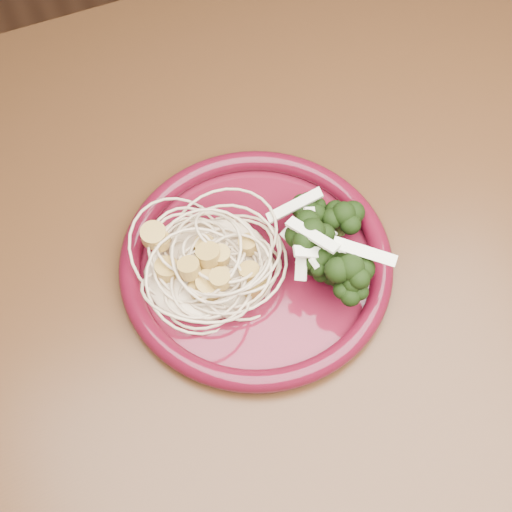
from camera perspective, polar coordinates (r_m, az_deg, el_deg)
The scene contains 6 objects.
dining_table at distance 0.74m, azimuth 7.93°, elevation -3.17°, with size 1.20×0.80×0.75m.
dinner_plate at distance 0.63m, azimuth -0.00°, elevation -0.51°, with size 0.29×0.29×0.02m.
spaghetti_pile at distance 0.62m, azimuth -3.81°, elevation -0.62°, with size 0.12×0.10×0.03m, color #CEB791.
scallop_cluster at distance 0.59m, azimuth -3.99°, elevation 0.94°, with size 0.12×0.12×0.04m, color gold, non-canonical shape.
broccoli_pile at distance 0.62m, azimuth 4.66°, elevation 1.01°, with size 0.08×0.13×0.04m, color black.
onion_garnish at distance 0.59m, azimuth 4.85°, elevation 2.42°, with size 0.05×0.08×0.05m, color white, non-canonical shape.
Camera 1 is at (-0.22, -0.27, 1.30)m, focal length 50.00 mm.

